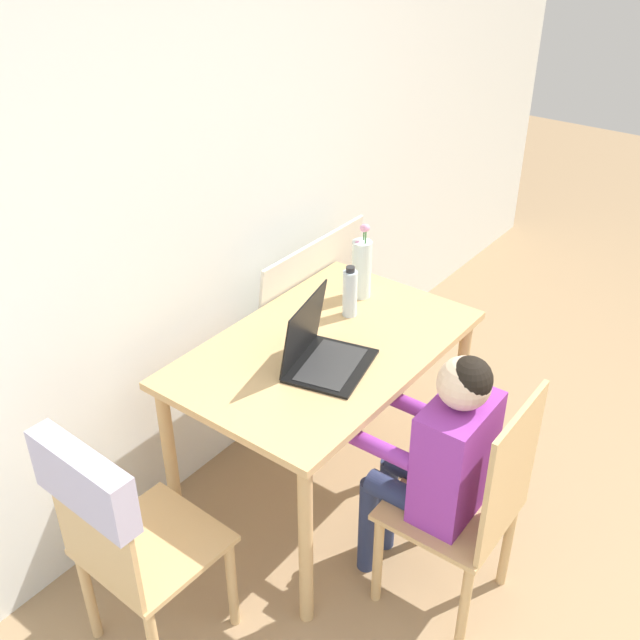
# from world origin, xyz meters

# --- Properties ---
(wall_back) EXTENTS (6.40, 0.05, 2.50)m
(wall_back) POSITION_xyz_m (0.00, 2.23, 1.25)
(wall_back) COLOR silver
(wall_back) RESTS_ON ground_plane
(dining_table) EXTENTS (1.18, 0.75, 0.76)m
(dining_table) POSITION_xyz_m (0.14, 1.67, 0.66)
(dining_table) COLOR tan
(dining_table) RESTS_ON ground_plane
(chair_occupied) EXTENTS (0.41, 0.41, 0.93)m
(chair_occupied) POSITION_xyz_m (-0.01, 0.95, 0.47)
(chair_occupied) COLOR tan
(chair_occupied) RESTS_ON ground_plane
(chair_spare) EXTENTS (0.44, 0.41, 0.94)m
(chair_spare) POSITION_xyz_m (-0.86, 1.71, 0.62)
(chair_spare) COLOR tan
(chair_spare) RESTS_ON ground_plane
(person_seated) EXTENTS (0.32, 0.42, 1.05)m
(person_seated) POSITION_xyz_m (-0.01, 1.07, 0.64)
(person_seated) COLOR purple
(person_seated) RESTS_ON ground_plane
(laptop) EXTENTS (0.37, 0.33, 0.26)m
(laptop) POSITION_xyz_m (0.03, 1.61, 0.82)
(laptop) COLOR black
(laptop) RESTS_ON dining_table
(flower_vase) EXTENTS (0.08, 0.08, 0.33)m
(flower_vase) POSITION_xyz_m (0.53, 1.77, 0.89)
(flower_vase) COLOR silver
(flower_vase) RESTS_ON dining_table
(water_bottle) EXTENTS (0.06, 0.06, 0.22)m
(water_bottle) POSITION_xyz_m (0.38, 1.72, 0.86)
(water_bottle) COLOR silver
(water_bottle) RESTS_ON dining_table
(cardboard_panel) EXTENTS (0.70, 0.14, 0.93)m
(cardboard_panel) POSITION_xyz_m (0.57, 2.10, 0.46)
(cardboard_panel) COLOR silver
(cardboard_panel) RESTS_ON ground_plane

